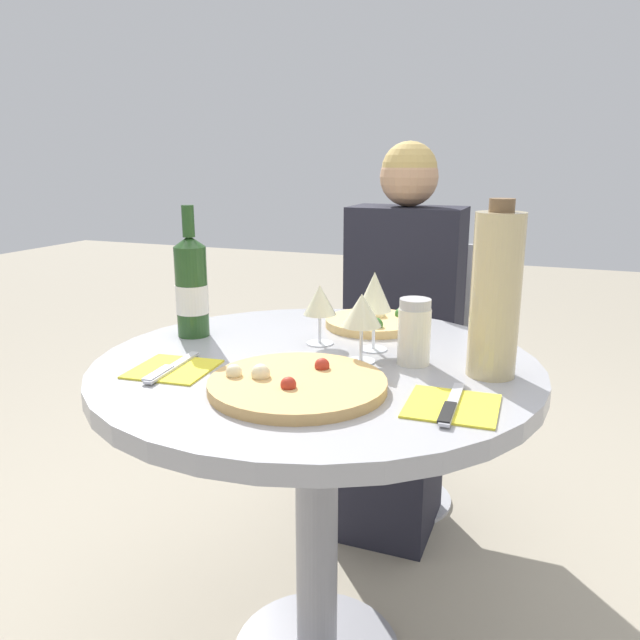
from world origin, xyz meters
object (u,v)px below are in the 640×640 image
(tall_carafe, at_px, (496,294))
(dining_table, at_px, (317,421))
(chair_behind_diner, at_px, (406,375))
(pizza_large, at_px, (296,384))
(seated_diner, at_px, (396,359))
(wine_bottle, at_px, (192,287))

(tall_carafe, bearing_deg, dining_table, -173.80)
(dining_table, relative_size, chair_behind_diner, 1.06)
(dining_table, xyz_separation_m, tall_carafe, (0.34, 0.04, 0.29))
(dining_table, xyz_separation_m, chair_behind_diner, (-0.00, 0.81, -0.16))
(dining_table, bearing_deg, chair_behind_diner, 90.18)
(chair_behind_diner, height_order, pizza_large, chair_behind_diner)
(seated_diner, xyz_separation_m, tall_carafe, (0.35, -0.64, 0.36))
(seated_diner, relative_size, pizza_large, 3.69)
(dining_table, height_order, tall_carafe, tall_carafe)
(tall_carafe, bearing_deg, wine_bottle, 177.55)
(seated_diner, bearing_deg, pizza_large, 92.19)
(dining_table, bearing_deg, wine_bottle, 168.83)
(pizza_large, xyz_separation_m, wine_bottle, (-0.37, 0.24, 0.10))
(dining_table, relative_size, pizza_large, 2.84)
(dining_table, height_order, chair_behind_diner, chair_behind_diner)
(chair_behind_diner, bearing_deg, tall_carafe, 114.09)
(chair_behind_diner, relative_size, wine_bottle, 2.86)
(chair_behind_diner, distance_m, wine_bottle, 0.91)
(seated_diner, height_order, wine_bottle, seated_diner)
(dining_table, bearing_deg, tall_carafe, 6.20)
(seated_diner, xyz_separation_m, wine_bottle, (-0.33, -0.61, 0.32))
(pizza_large, relative_size, wine_bottle, 1.06)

